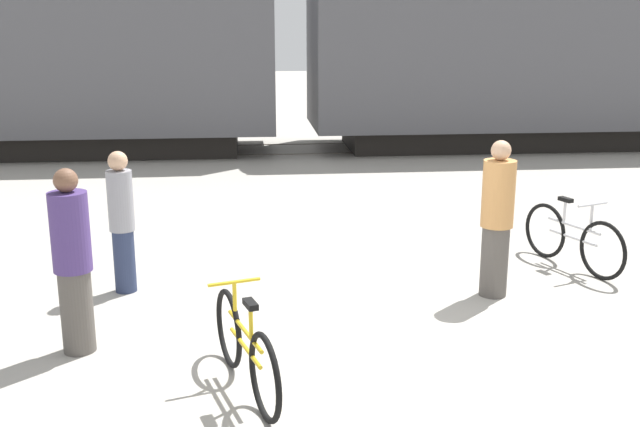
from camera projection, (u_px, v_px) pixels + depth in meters
ground_plane at (366, 339)px, 7.37m from camera, size 80.00×80.00×0.00m
freight_train at (292, 30)px, 17.51m from camera, size 23.02×3.19×5.42m
rail_near at (295, 154)px, 17.52m from camera, size 35.02×0.07×0.01m
rail_far at (291, 144)px, 18.90m from camera, size 35.02×0.07×0.01m
bicycle_yellow at (245, 349)px, 6.26m from camera, size 0.58×1.69×0.89m
bicycle_silver at (573, 239)px, 9.41m from camera, size 0.65×1.62×0.90m
person_in_tan at (497, 220)px, 8.33m from camera, size 0.36×0.36×1.78m
person_in_purple at (73, 262)px, 6.89m from camera, size 0.35×0.35×1.77m
person_in_grey at (122, 221)px, 8.47m from camera, size 0.29×0.29×1.64m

